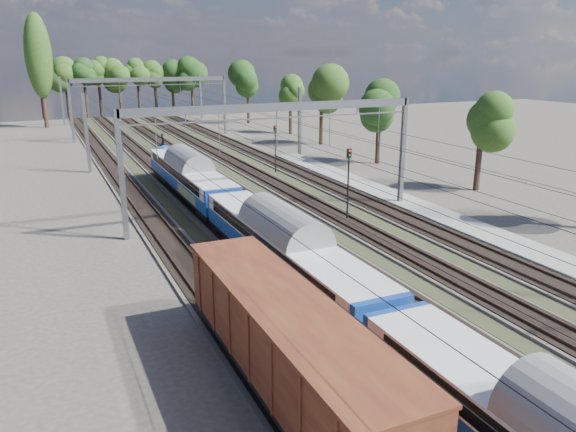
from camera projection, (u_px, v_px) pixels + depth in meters
name	position (u px, v px, depth m)	size (l,w,h in m)	color
track_bed	(219.00, 180.00, 56.99)	(21.00, 130.00, 0.34)	#47423A
platform	(488.00, 235.00, 39.84)	(3.00, 70.00, 0.30)	gray
catenary	(199.00, 110.00, 62.08)	(25.65, 130.00, 9.00)	slate
tree_belt	(168.00, 77.00, 98.75)	(39.35, 101.65, 12.49)	black
poplar	(39.00, 57.00, 94.33)	(4.40, 4.40, 19.04)	black
emu_train	(287.00, 242.00, 30.99)	(2.94, 62.25, 4.30)	black
freight_boxcar	(286.00, 343.00, 20.59)	(3.10, 14.96, 3.86)	black
worker	(163.00, 140.00, 77.05)	(0.70, 0.46, 1.91)	black
signal_near	(348.00, 176.00, 42.64)	(0.39, 0.36, 5.65)	black
signal_far	(275.00, 143.00, 60.08)	(0.33, 0.30, 5.10)	black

